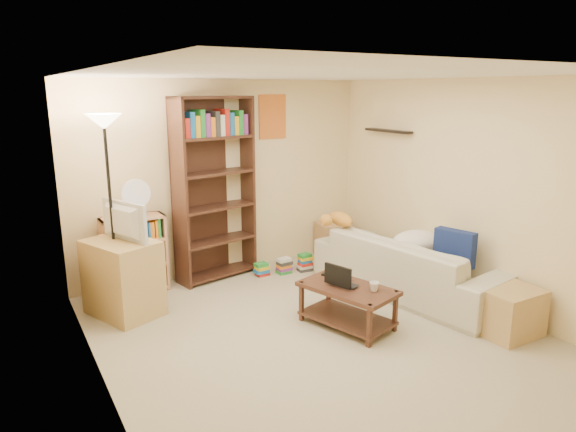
{
  "coord_description": "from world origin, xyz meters",
  "views": [
    {
      "loc": [
        -2.61,
        -3.86,
        2.36
      ],
      "look_at": [
        0.09,
        0.75,
        1.05
      ],
      "focal_mm": 32.0,
      "sensor_mm": 36.0,
      "label": 1
    }
  ],
  "objects_px": {
    "television": "(118,222)",
    "mug": "(374,287)",
    "short_bookshelf": "(135,255)",
    "tabby_cat": "(338,219)",
    "side_table": "(333,240)",
    "desk_fan": "(136,197)",
    "laptop": "(346,283)",
    "floor_lamp": "(107,157)",
    "coffee_table": "(347,300)",
    "tall_bookshelf": "(214,185)",
    "tv_stand": "(123,278)",
    "sofa": "(409,265)",
    "end_cabinet": "(509,311)"
  },
  "relations": [
    {
      "from": "television",
      "to": "mug",
      "type": "bearing_deg",
      "value": -150.87
    },
    {
      "from": "television",
      "to": "short_bookshelf",
      "type": "distance_m",
      "value": 0.83
    },
    {
      "from": "tabby_cat",
      "to": "side_table",
      "type": "distance_m",
      "value": 1.02
    },
    {
      "from": "short_bookshelf",
      "to": "desk_fan",
      "type": "xyz_separation_m",
      "value": [
        0.05,
        -0.05,
        0.7
      ]
    },
    {
      "from": "laptop",
      "to": "desk_fan",
      "type": "xyz_separation_m",
      "value": [
        -1.6,
        1.9,
        0.73
      ]
    },
    {
      "from": "short_bookshelf",
      "to": "floor_lamp",
      "type": "distance_m",
      "value": 1.35
    },
    {
      "from": "television",
      "to": "floor_lamp",
      "type": "height_order",
      "value": "floor_lamp"
    },
    {
      "from": "coffee_table",
      "to": "tall_bookshelf",
      "type": "height_order",
      "value": "tall_bookshelf"
    },
    {
      "from": "mug",
      "to": "floor_lamp",
      "type": "xyz_separation_m",
      "value": [
        -2.09,
        1.8,
        1.23
      ]
    },
    {
      "from": "coffee_table",
      "to": "laptop",
      "type": "relative_size",
      "value": 3.01
    },
    {
      "from": "short_bookshelf",
      "to": "floor_lamp",
      "type": "height_order",
      "value": "floor_lamp"
    },
    {
      "from": "short_bookshelf",
      "to": "floor_lamp",
      "type": "bearing_deg",
      "value": -126.06
    },
    {
      "from": "coffee_table",
      "to": "tv_stand",
      "type": "height_order",
      "value": "tv_stand"
    },
    {
      "from": "television",
      "to": "desk_fan",
      "type": "relative_size",
      "value": 1.59
    },
    {
      "from": "tall_bookshelf",
      "to": "short_bookshelf",
      "type": "height_order",
      "value": "tall_bookshelf"
    },
    {
      "from": "tabby_cat",
      "to": "tall_bookshelf",
      "type": "height_order",
      "value": "tall_bookshelf"
    },
    {
      "from": "coffee_table",
      "to": "floor_lamp",
      "type": "height_order",
      "value": "floor_lamp"
    },
    {
      "from": "short_bookshelf",
      "to": "side_table",
      "type": "distance_m",
      "value": 2.83
    },
    {
      "from": "tall_bookshelf",
      "to": "desk_fan",
      "type": "height_order",
      "value": "tall_bookshelf"
    },
    {
      "from": "sofa",
      "to": "tabby_cat",
      "type": "height_order",
      "value": "tabby_cat"
    },
    {
      "from": "tabby_cat",
      "to": "tall_bookshelf",
      "type": "xyz_separation_m",
      "value": [
        -1.32,
        0.81,
        0.43
      ]
    },
    {
      "from": "desk_fan",
      "to": "tv_stand",
      "type": "bearing_deg",
      "value": -122.25
    },
    {
      "from": "tv_stand",
      "to": "floor_lamp",
      "type": "distance_m",
      "value": 1.3
    },
    {
      "from": "mug",
      "to": "laptop",
      "type": "bearing_deg",
      "value": 114.46
    },
    {
      "from": "television",
      "to": "tall_bookshelf",
      "type": "xyz_separation_m",
      "value": [
        1.31,
        0.55,
        0.19
      ]
    },
    {
      "from": "mug",
      "to": "tall_bookshelf",
      "type": "height_order",
      "value": "tall_bookshelf"
    },
    {
      "from": "coffee_table",
      "to": "tabby_cat",
      "type": "bearing_deg",
      "value": 41.98
    },
    {
      "from": "laptop",
      "to": "television",
      "type": "relative_size",
      "value": 0.51
    },
    {
      "from": "floor_lamp",
      "to": "tabby_cat",
      "type": "bearing_deg",
      "value": -8.08
    },
    {
      "from": "television",
      "to": "side_table",
      "type": "height_order",
      "value": "television"
    },
    {
      "from": "laptop",
      "to": "television",
      "type": "xyz_separation_m",
      "value": [
        -1.92,
        1.39,
        0.59
      ]
    },
    {
      "from": "tv_stand",
      "to": "television",
      "type": "height_order",
      "value": "television"
    },
    {
      "from": "sofa",
      "to": "end_cabinet",
      "type": "bearing_deg",
      "value": 175.24
    },
    {
      "from": "tabby_cat",
      "to": "short_bookshelf",
      "type": "bearing_deg",
      "value": 160.97
    },
    {
      "from": "tall_bookshelf",
      "to": "short_bookshelf",
      "type": "distance_m",
      "value": 1.28
    },
    {
      "from": "tv_stand",
      "to": "side_table",
      "type": "bearing_deg",
      "value": -12.83
    },
    {
      "from": "coffee_table",
      "to": "short_bookshelf",
      "type": "bearing_deg",
      "value": 112.45
    },
    {
      "from": "laptop",
      "to": "mug",
      "type": "relative_size",
      "value": 3.02
    },
    {
      "from": "tv_stand",
      "to": "short_bookshelf",
      "type": "xyz_separation_m",
      "value": [
        0.27,
        0.55,
        0.06
      ]
    },
    {
      "from": "tv_stand",
      "to": "floor_lamp",
      "type": "xyz_separation_m",
      "value": [
        -0.04,
        0.12,
        1.29
      ]
    },
    {
      "from": "tabby_cat",
      "to": "desk_fan",
      "type": "distance_m",
      "value": 2.46
    },
    {
      "from": "floor_lamp",
      "to": "sofa",
      "type": "bearing_deg",
      "value": -21.46
    },
    {
      "from": "tabby_cat",
      "to": "laptop",
      "type": "xyz_separation_m",
      "value": [
        -0.71,
        -1.13,
        -0.34
      ]
    },
    {
      "from": "television",
      "to": "tall_bookshelf",
      "type": "bearing_deg",
      "value": -88.61
    },
    {
      "from": "sofa",
      "to": "coffee_table",
      "type": "height_order",
      "value": "sofa"
    },
    {
      "from": "coffee_table",
      "to": "side_table",
      "type": "bearing_deg",
      "value": 41.65
    },
    {
      "from": "tv_stand",
      "to": "side_table",
      "type": "distance_m",
      "value": 3.13
    },
    {
      "from": "television",
      "to": "side_table",
      "type": "xyz_separation_m",
      "value": [
        3.09,
        0.47,
        -0.78
      ]
    },
    {
      "from": "end_cabinet",
      "to": "tv_stand",
      "type": "bearing_deg",
      "value": 142.76
    },
    {
      "from": "laptop",
      "to": "desk_fan",
      "type": "distance_m",
      "value": 2.59
    }
  ]
}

